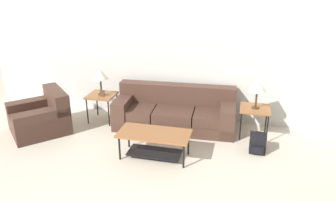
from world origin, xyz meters
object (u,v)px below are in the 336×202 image
table_lamp_right (258,86)px  coffee_table (154,139)px  table_lamp_left (100,74)px  backpack (258,143)px  armchair (41,118)px  side_table_left (102,97)px  side_table_right (255,111)px  couch (175,113)px

table_lamp_right → coffee_table: bearing=-143.9°
table_lamp_left → backpack: table_lamp_left is taller
armchair → table_lamp_right: (4.03, 0.75, 0.73)m
side_table_left → table_lamp_right: 3.11m
side_table_right → table_lamp_right: 0.49m
armchair → table_lamp_left: 1.41m
armchair → coffee_table: armchair is taller
table_lamp_left → backpack: size_ratio=1.63×
armchair → side_table_left: (0.95, 0.75, 0.24)m
side_table_left → table_lamp_left: (0.00, -0.00, 0.49)m
side_table_right → table_lamp_right: (-0.00, -0.00, 0.49)m
side_table_left → table_lamp_right: bearing=-0.0°
side_table_right → couch: bearing=178.0°
armchair → coffee_table: 2.45m
couch → side_table_left: couch is taller
backpack → table_lamp_right: bearing=97.1°
couch → coffee_table: size_ratio=2.00×
armchair → table_lamp_left: (0.95, 0.75, 0.73)m
couch → side_table_right: bearing=-2.0°
side_table_left → coffee_table: bearing=-38.9°
table_lamp_left → backpack: 3.32m
armchair → coffee_table: bearing=-10.0°
couch → table_lamp_left: size_ratio=4.32×
backpack → coffee_table: bearing=-161.3°
side_table_left → couch: bearing=2.0°
coffee_table → table_lamp_right: size_ratio=2.16×
side_table_right → coffee_table: bearing=-143.9°
couch → table_lamp_left: (-1.53, -0.05, 0.71)m
armchair → side_table_right: (4.03, 0.75, 0.24)m
couch → side_table_right: (1.54, -0.05, 0.22)m
armchair → table_lamp_right: table_lamp_right is taller
table_lamp_right → backpack: size_ratio=1.63×
table_lamp_left → backpack: bearing=-10.9°
couch → backpack: bearing=-22.2°
side_table_right → table_lamp_left: bearing=-180.0°
armchair → backpack: size_ratio=4.10×
table_lamp_right → table_lamp_left: bearing=180.0°
coffee_table → side_table_right: size_ratio=2.08×
couch → side_table_left: 1.55m
couch → backpack: (1.62, -0.66, -0.13)m
table_lamp_right → side_table_right: bearing=82.9°
coffee_table → side_table_right: bearing=36.1°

